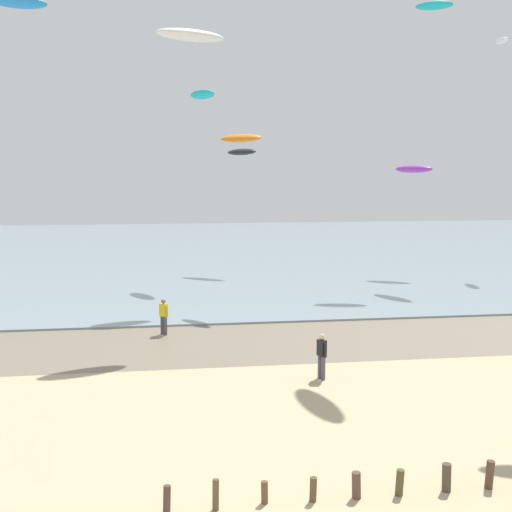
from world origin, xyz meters
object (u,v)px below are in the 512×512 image
kite_aloft_4 (241,138)px  kite_aloft_12 (434,6)px  person_left_flank (322,355)px  kite_aloft_6 (19,2)px  person_mid_beach (164,316)px  kite_aloft_0 (202,95)px  kite_aloft_3 (242,152)px  kite_aloft_9 (190,35)px  kite_aloft_13 (414,169)px  kite_aloft_5 (502,41)px

kite_aloft_4 → kite_aloft_12: size_ratio=1.17×
person_left_flank → kite_aloft_6: (-14.08, 22.24, 17.30)m
person_mid_beach → kite_aloft_0: bearing=79.1°
person_left_flank → kite_aloft_12: kite_aloft_12 is taller
kite_aloft_3 → kite_aloft_4: 15.25m
person_mid_beach → kite_aloft_0: (3.14, 16.21, 12.05)m
kite_aloft_6 → kite_aloft_12: bearing=-177.0°
person_left_flank → kite_aloft_12: bearing=61.4°
kite_aloft_4 → kite_aloft_9: 21.26m
kite_aloft_6 → kite_aloft_13: (24.83, -3.46, -10.35)m
person_left_flank → kite_aloft_5: size_ratio=0.76×
kite_aloft_4 → kite_aloft_5: size_ratio=1.59×
kite_aloft_4 → kite_aloft_5: (20.01, -2.22, 7.46)m
kite_aloft_5 → person_mid_beach: bearing=-45.1°
kite_aloft_0 → kite_aloft_13: 15.21m
kite_aloft_0 → kite_aloft_3: bearing=162.0°
kite_aloft_12 → kite_aloft_3: bearing=-107.6°
kite_aloft_9 → kite_aloft_12: 31.57m
kite_aloft_4 → kite_aloft_5: 21.47m
kite_aloft_0 → kite_aloft_4: (3.30, 4.99, -2.69)m
kite_aloft_4 → kite_aloft_3: bearing=-61.4°
person_mid_beach → kite_aloft_13: size_ratio=0.54×
kite_aloft_0 → kite_aloft_6: kite_aloft_6 is taller
kite_aloft_3 → kite_aloft_6: size_ratio=0.62×
kite_aloft_3 → kite_aloft_9: 8.02m
kite_aloft_13 → person_left_flank: bearing=-53.0°
kite_aloft_5 → kite_aloft_6: (-34.89, -4.76, 0.48)m
kite_aloft_0 → kite_aloft_4: kite_aloft_0 is taller
kite_aloft_12 → person_mid_beach: bearing=-105.1°
person_mid_beach → kite_aloft_5: size_ratio=0.76×
person_left_flank → kite_aloft_0: kite_aloft_0 is taller
kite_aloft_3 → kite_aloft_6: kite_aloft_6 is taller
person_left_flank → kite_aloft_13: size_ratio=0.54×
kite_aloft_13 → kite_aloft_9: bearing=-79.6°
kite_aloft_6 → kite_aloft_13: bearing=159.0°
kite_aloft_13 → kite_aloft_4: bearing=-159.6°
kite_aloft_4 → kite_aloft_13: (9.95, -10.44, -2.41)m
person_left_flank → kite_aloft_4: kite_aloft_4 is taller
person_left_flank → kite_aloft_6: 31.50m
kite_aloft_0 → kite_aloft_9: kite_aloft_9 is taller
person_mid_beach → kite_aloft_4: kite_aloft_4 is taller
person_mid_beach → kite_aloft_5: bearing=35.7°
kite_aloft_5 → kite_aloft_12: bearing=-128.2°
kite_aloft_3 → kite_aloft_12: kite_aloft_12 is taller
kite_aloft_12 → kite_aloft_4: bearing=-144.0°
kite_aloft_6 → kite_aloft_9: (9.90, -13.36, -4.27)m
kite_aloft_3 → kite_aloft_9: (-3.08, -5.28, 5.19)m
person_left_flank → kite_aloft_4: (0.80, 29.22, 9.36)m
kite_aloft_4 → kite_aloft_5: bearing=29.5°
kite_aloft_9 → kite_aloft_13: (14.93, 9.90, -6.08)m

